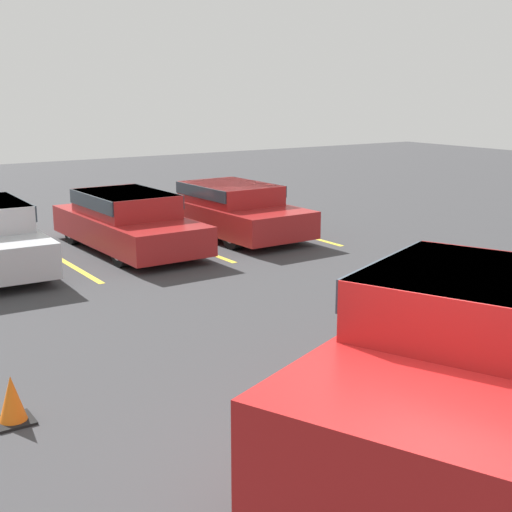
% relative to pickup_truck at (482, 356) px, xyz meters
% --- Properties ---
extents(ground_plane, '(60.00, 60.00, 0.00)m').
position_rel_pickup_truck_xyz_m(ground_plane, '(-1.12, -0.58, -0.90)').
color(ground_plane, '#38383A').
extents(stall_stripe_b, '(0.12, 4.21, 0.01)m').
position_rel_pickup_truck_xyz_m(stall_stripe_b, '(-0.84, 9.64, -0.90)').
color(stall_stripe_b, yellow).
rests_on(stall_stripe_b, ground_plane).
extents(stall_stripe_c, '(0.12, 4.21, 0.01)m').
position_rel_pickup_truck_xyz_m(stall_stripe_c, '(1.94, 9.64, -0.90)').
color(stall_stripe_c, yellow).
rests_on(stall_stripe_c, ground_plane).
extents(stall_stripe_d, '(0.12, 4.21, 0.01)m').
position_rel_pickup_truck_xyz_m(stall_stripe_d, '(4.72, 9.64, -0.90)').
color(stall_stripe_d, yellow).
rests_on(stall_stripe_d, ground_plane).
extents(pickup_truck, '(5.78, 3.93, 1.79)m').
position_rel_pickup_truck_xyz_m(pickup_truck, '(0.00, 0.00, 0.00)').
color(pickup_truck, '#A51919').
rests_on(pickup_truck, ground_plane).
extents(parked_sedan_b, '(1.81, 4.44, 1.24)m').
position_rel_pickup_truck_xyz_m(parked_sedan_b, '(0.67, 9.82, -0.24)').
color(parked_sedan_b, maroon).
rests_on(parked_sedan_b, ground_plane).
extents(parked_sedan_c, '(1.92, 4.28, 1.22)m').
position_rel_pickup_truck_xyz_m(parked_sedan_c, '(3.32, 9.89, -0.25)').
color(parked_sedan_c, maroon).
rests_on(parked_sedan_c, ground_plane).
extents(traffic_cone, '(0.39, 0.39, 0.52)m').
position_rel_pickup_truck_xyz_m(traffic_cone, '(-3.65, 2.94, -0.66)').
color(traffic_cone, black).
rests_on(traffic_cone, ground_plane).
extents(wheel_stop_curb, '(1.97, 0.20, 0.14)m').
position_rel_pickup_truck_xyz_m(wheel_stop_curb, '(3.09, 12.17, -0.83)').
color(wheel_stop_curb, '#B7B2A8').
rests_on(wheel_stop_curb, ground_plane).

